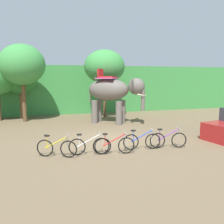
% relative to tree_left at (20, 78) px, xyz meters
% --- Properties ---
extents(ground_plane, '(80.00, 80.00, 0.00)m').
position_rel_tree_left_xyz_m(ground_plane, '(4.79, -8.04, -3.15)').
color(ground_plane, brown).
extents(foliage_hedge, '(36.00, 6.00, 4.20)m').
position_rel_tree_left_xyz_m(foliage_hedge, '(4.79, 4.10, -1.05)').
color(foliage_hedge, '#3D8E42').
rests_on(foliage_hedge, ground).
extents(tree_left, '(2.59, 2.59, 4.42)m').
position_rel_tree_left_xyz_m(tree_left, '(0.00, 0.00, 0.00)').
color(tree_left, brown).
rests_on(tree_left, ground).
extents(tree_right, '(3.20, 3.20, 5.52)m').
position_rel_tree_left_xyz_m(tree_right, '(0.29, -1.35, 0.91)').
color(tree_right, brown).
rests_on(tree_right, ground).
extents(tree_center, '(3.18, 3.18, 5.33)m').
position_rel_tree_left_xyz_m(tree_center, '(6.34, -1.22, 0.86)').
color(tree_center, brown).
rests_on(tree_center, ground).
extents(elephant, '(3.93, 3.40, 3.78)m').
position_rel_tree_left_xyz_m(elephant, '(6.28, -3.78, -0.95)').
color(elephant, '#665E56').
rests_on(elephant, ground).
extents(bike_yellow, '(1.58, 0.81, 0.92)m').
position_rel_tree_left_xyz_m(bike_yellow, '(2.06, -9.98, -2.77)').
color(bike_yellow, black).
rests_on(bike_yellow, ground).
extents(bike_white, '(1.70, 0.52, 0.92)m').
position_rel_tree_left_xyz_m(bike_white, '(3.38, -10.06, -2.77)').
color(bike_white, black).
rests_on(bike_white, ground).
extents(bike_red, '(1.69, 0.52, 0.92)m').
position_rel_tree_left_xyz_m(bike_red, '(4.42, -10.27, -2.77)').
color(bike_red, black).
rests_on(bike_red, ground).
extents(bike_blue, '(1.70, 0.52, 0.92)m').
position_rel_tree_left_xyz_m(bike_blue, '(5.79, -9.98, -2.77)').
color(bike_blue, black).
rests_on(bike_blue, ground).
extents(bike_purple, '(1.68, 0.56, 0.92)m').
position_rel_tree_left_xyz_m(bike_purple, '(7.03, -10.11, -2.77)').
color(bike_purple, black).
rests_on(bike_purple, ground).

